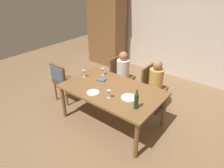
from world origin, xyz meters
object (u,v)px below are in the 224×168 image
at_px(chair_far_right, 151,84).
at_px(chair_left_end, 61,78).
at_px(wine_glass_near_right, 103,70).
at_px(dining_table, 112,92).
at_px(wine_glass_near_left, 84,72).
at_px(wine_glass_centre, 109,93).
at_px(chair_far_left, 120,74).
at_px(dinner_plate_guest_left, 93,92).
at_px(wine_bottle_tall_green, 136,100).
at_px(person_woman_host, 157,82).
at_px(armoire_cabinet, 107,29).
at_px(person_man_bearded, 124,71).
at_px(dinner_plate_host, 129,98).

bearing_deg(chair_far_right, chair_left_end, -56.96).
bearing_deg(wine_glass_near_right, dining_table, -33.40).
distance_m(chair_far_right, wine_glass_near_right, 1.06).
xyz_separation_m(wine_glass_near_left, wine_glass_centre, (0.89, -0.30, 0.00)).
height_order(chair_far_left, chair_left_end, same).
bearing_deg(wine_glass_near_left, dinner_plate_guest_left, -30.84).
height_order(wine_bottle_tall_green, wine_glass_centre, wine_bottle_tall_green).
bearing_deg(chair_left_end, dinner_plate_guest_left, -9.71).
bearing_deg(person_woman_host, wine_glass_near_left, -52.67).
distance_m(wine_glass_near_right, dinner_plate_guest_left, 0.73).
distance_m(armoire_cabinet, wine_glass_near_left, 2.61).
bearing_deg(dining_table, wine_glass_near_right, 146.60).
bearing_deg(chair_far_left, wine_glass_near_right, 0.04).
distance_m(chair_far_right, wine_glass_centre, 1.25).
bearing_deg(person_man_bearded, chair_far_left, -90.00).
bearing_deg(person_man_bearded, wine_bottle_tall_green, 41.75).
xyz_separation_m(person_man_bearded, wine_glass_near_right, (-0.11, -0.60, 0.20)).
height_order(wine_bottle_tall_green, wine_glass_near_right, wine_bottle_tall_green).
height_order(chair_far_right, person_man_bearded, person_man_bearded).
distance_m(wine_glass_near_left, wine_glass_near_right, 0.39).
bearing_deg(dinner_plate_host, dining_table, 171.09).
relative_size(wine_glass_near_left, wine_glass_near_right, 1.00).
distance_m(chair_left_end, dinner_plate_host, 1.71).
bearing_deg(wine_glass_near_left, wine_glass_near_right, 50.53).
relative_size(armoire_cabinet, dining_table, 1.19).
height_order(person_woman_host, person_man_bearded, person_woman_host).
distance_m(chair_far_left, wine_bottle_tall_green, 1.68).
bearing_deg(chair_far_right, dinner_plate_host, 5.13).
xyz_separation_m(armoire_cabinet, dinner_plate_guest_left, (1.84, -2.61, -0.36)).
bearing_deg(chair_far_left, dinner_plate_host, 42.54).
bearing_deg(wine_glass_near_right, chair_far_left, 90.04).
distance_m(chair_left_end, wine_glass_centre, 1.47).
distance_m(chair_far_left, wine_glass_centre, 1.40).
relative_size(person_woman_host, wine_bottle_tall_green, 3.36).
distance_m(armoire_cabinet, chair_left_end, 2.58).
relative_size(wine_glass_near_left, dinner_plate_guest_left, 0.66).
bearing_deg(chair_far_right, wine_glass_near_right, -53.86).
bearing_deg(wine_glass_near_right, dinner_plate_guest_left, -63.40).
xyz_separation_m(chair_left_end, wine_glass_centre, (1.44, -0.15, 0.25)).
relative_size(chair_far_left, dinner_plate_guest_left, 4.09).
xyz_separation_m(person_man_bearded, dinner_plate_guest_left, (0.21, -1.24, 0.11)).
xyz_separation_m(person_man_bearded, wine_glass_centre, (0.53, -1.20, 0.20)).
bearing_deg(person_man_bearded, chair_far_right, 90.00).
distance_m(dining_table, wine_glass_centre, 0.36).
xyz_separation_m(chair_far_right, wine_bottle_tall_green, (0.33, -1.17, 0.35)).
bearing_deg(chair_left_end, wine_glass_centre, -5.94).
bearing_deg(armoire_cabinet, wine_glass_near_left, -60.86).
bearing_deg(chair_far_right, dining_table, -19.24).
xyz_separation_m(chair_far_left, wine_bottle_tall_green, (1.16, -1.17, 0.35)).
distance_m(person_man_bearded, wine_glass_centre, 1.33).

